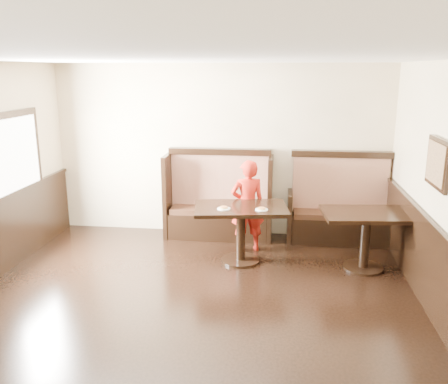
% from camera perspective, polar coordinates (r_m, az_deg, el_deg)
% --- Properties ---
extents(ground, '(7.00, 7.00, 0.00)m').
position_cam_1_polar(ground, '(5.05, -5.81, -17.83)').
color(ground, black).
rests_on(ground, ground).
extents(room_shell, '(7.00, 7.00, 7.00)m').
position_cam_1_polar(room_shell, '(5.05, -8.64, -9.35)').
color(room_shell, beige).
rests_on(room_shell, ground).
extents(booth_main, '(1.75, 0.72, 1.45)m').
position_cam_1_polar(booth_main, '(7.82, -0.63, -1.59)').
color(booth_main, black).
rests_on(booth_main, ground).
extents(booth_neighbor, '(1.65, 0.72, 1.45)m').
position_cam_1_polar(booth_neighbor, '(7.83, 13.68, -2.35)').
color(booth_neighbor, black).
rests_on(booth_neighbor, ground).
extents(table_main, '(1.40, 0.99, 0.82)m').
position_cam_1_polar(table_main, '(6.74, 2.03, -3.33)').
color(table_main, black).
rests_on(table_main, ground).
extents(table_neighbor, '(1.25, 0.89, 0.82)m').
position_cam_1_polar(table_neighbor, '(6.77, 16.71, -4.04)').
color(table_neighbor, black).
rests_on(table_neighbor, ground).
extents(child, '(0.59, 0.46, 1.41)m').
position_cam_1_polar(child, '(7.15, 2.86, -1.68)').
color(child, '#B01E12').
rests_on(child, ground).
extents(pizza_plate_left, '(0.19, 0.19, 0.03)m').
position_cam_1_polar(pizza_plate_left, '(6.56, -0.02, -1.95)').
color(pizza_plate_left, white).
rests_on(pizza_plate_left, table_main).
extents(pizza_plate_right, '(0.18, 0.18, 0.03)m').
position_cam_1_polar(pizza_plate_right, '(6.54, 4.54, -2.06)').
color(pizza_plate_right, white).
rests_on(pizza_plate_right, table_main).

